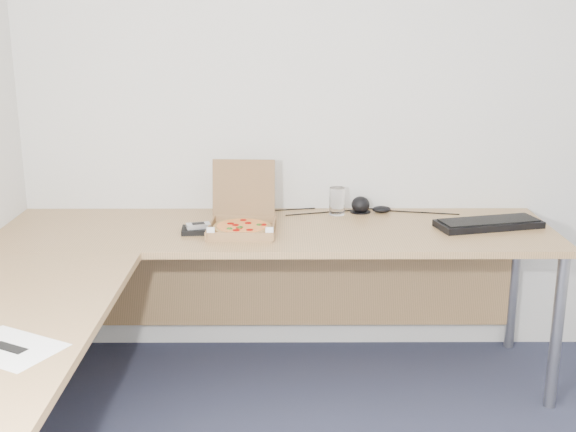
{
  "coord_description": "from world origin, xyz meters",
  "views": [
    {
      "loc": [
        -0.46,
        -1.74,
        1.65
      ],
      "look_at": [
        -0.45,
        1.28,
        0.82
      ],
      "focal_mm": 45.08,
      "sensor_mm": 36.0,
      "label": 1
    }
  ],
  "objects_px": {
    "pizza_box": "(242,224)",
    "wallet": "(197,230)",
    "desk": "(194,266)",
    "keyboard": "(489,224)",
    "drinking_glass": "(337,201)"
  },
  "relations": [
    {
      "from": "pizza_box",
      "to": "keyboard",
      "type": "distance_m",
      "value": 1.12
    },
    {
      "from": "desk",
      "to": "pizza_box",
      "type": "xyz_separation_m",
      "value": [
        0.17,
        0.38,
        0.06
      ]
    },
    {
      "from": "pizza_box",
      "to": "wallet",
      "type": "distance_m",
      "value": 0.2
    },
    {
      "from": "pizza_box",
      "to": "keyboard",
      "type": "height_order",
      "value": "pizza_box"
    },
    {
      "from": "keyboard",
      "to": "wallet",
      "type": "xyz_separation_m",
      "value": [
        -1.32,
        -0.08,
        -0.0
      ]
    },
    {
      "from": "pizza_box",
      "to": "wallet",
      "type": "relative_size",
      "value": 2.5
    },
    {
      "from": "pizza_box",
      "to": "wallet",
      "type": "bearing_deg",
      "value": -171.78
    },
    {
      "from": "drinking_glass",
      "to": "wallet",
      "type": "bearing_deg",
      "value": -154.73
    },
    {
      "from": "desk",
      "to": "wallet",
      "type": "bearing_deg",
      "value": 94.66
    },
    {
      "from": "drinking_glass",
      "to": "keyboard",
      "type": "height_order",
      "value": "drinking_glass"
    },
    {
      "from": "desk",
      "to": "keyboard",
      "type": "xyz_separation_m",
      "value": [
        1.29,
        0.44,
        0.04
      ]
    },
    {
      "from": "keyboard",
      "to": "wallet",
      "type": "bearing_deg",
      "value": 169.64
    },
    {
      "from": "drinking_glass",
      "to": "wallet",
      "type": "distance_m",
      "value": 0.71
    },
    {
      "from": "desk",
      "to": "keyboard",
      "type": "bearing_deg",
      "value": 18.81
    },
    {
      "from": "pizza_box",
      "to": "wallet",
      "type": "height_order",
      "value": "pizza_box"
    }
  ]
}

